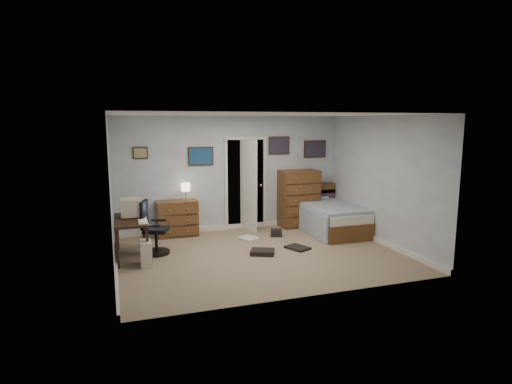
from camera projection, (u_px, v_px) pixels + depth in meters
floor at (260, 255)px, 7.76m from camera, size 5.00×4.00×0.02m
computer_desk at (126, 228)px, 7.51m from camera, size 0.57×1.21×0.69m
crt_monitor at (131, 208)px, 7.63m from camera, size 0.36×0.34×0.33m
keyboard at (142, 222)px, 7.24m from camera, size 0.14×0.37×0.02m
pc_tower at (146, 253)px, 7.14m from camera, size 0.20×0.39×0.41m
office_chair at (153, 233)px, 7.74m from camera, size 0.61×0.61×0.98m
media_stack at (122, 214)px, 9.03m from camera, size 0.18×0.18×0.89m
low_dresser at (177, 218)px, 8.97m from camera, size 0.86×0.47×0.75m
table_lamp at (186, 188)px, 8.93m from camera, size 0.20×0.20×0.37m
doorway at (242, 182)px, 9.83m from camera, size 0.96×1.12×2.05m
tall_dresser at (298, 198)px, 9.78m from camera, size 0.88×0.52×1.29m
headboard_bookcase at (326, 202)px, 10.15m from camera, size 1.07×0.32×0.95m
bed at (328, 217)px, 9.37m from camera, size 1.12×2.04×0.67m
wall_posters at (255, 150)px, 9.50m from camera, size 4.38×0.04×0.60m
floor_clutter at (269, 244)px, 8.28m from camera, size 1.23×1.46×0.15m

